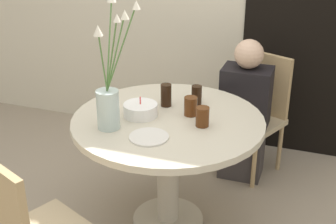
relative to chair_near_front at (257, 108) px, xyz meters
The scene contains 12 objects.
ground_plane 1.07m from the chair_near_front, 114.15° to the right, with size 16.00×16.00×0.00m, color gray.
doorway_panel 0.70m from the chair_near_front, 56.29° to the left, with size 0.90×0.01×2.05m.
dining_table 0.96m from the chair_near_front, 114.15° to the right, with size 1.12×1.12×0.73m.
chair_near_front is the anchor object (origin of this frame).
birthday_cake 1.08m from the chair_near_front, 121.83° to the right, with size 0.20×0.20×0.12m.
flower_vase 1.34m from the chair_near_front, 121.00° to the right, with size 0.23×0.35×0.71m.
side_plate 1.23m from the chair_near_front, 109.63° to the right, with size 0.21×0.21×0.01m.
drink_glass_0 0.88m from the chair_near_front, 109.71° to the right, with size 0.08×0.08×0.11m.
drink_glass_1 0.96m from the chair_near_front, 101.10° to the right, with size 0.08×0.08×0.11m.
drink_glass_2 0.90m from the chair_near_front, 123.35° to the right, with size 0.07×0.07×0.14m.
drink_glass_3 0.74m from the chair_near_front, 115.86° to the right, with size 0.06×0.06×0.12m.
person_woman 0.16m from the chair_near_front, 114.15° to the right, with size 0.34×0.24×1.04m.
Camera 1 is at (0.82, -2.31, 1.89)m, focal length 50.00 mm.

